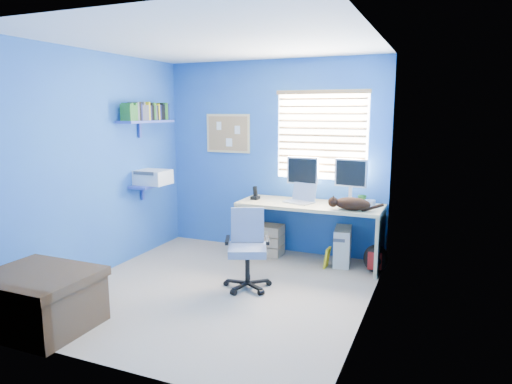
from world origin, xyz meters
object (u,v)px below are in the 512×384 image
at_px(desk, 309,233).
at_px(cat, 352,204).
at_px(office_chair, 247,259).
at_px(tower_pc, 342,246).
at_px(laptop, 299,194).

height_order(desk, cat, cat).
bearing_deg(cat, office_chair, -149.00).
relative_size(tower_pc, office_chair, 0.54).
bearing_deg(tower_pc, cat, -68.65).
bearing_deg(desk, office_chair, -110.03).
height_order(desk, tower_pc, desk).
xyz_separation_m(desk, laptop, (-0.14, -0.01, 0.48)).
distance_m(desk, office_chair, 1.10).
xyz_separation_m(laptop, office_chair, (-0.24, -1.03, -0.54)).
height_order(desk, office_chair, office_chair).
bearing_deg(office_chair, cat, 42.74).
relative_size(desk, laptop, 5.28).
relative_size(laptop, cat, 0.81).
xyz_separation_m(laptop, tower_pc, (0.54, 0.09, -0.62)).
bearing_deg(desk, tower_pc, 11.49).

